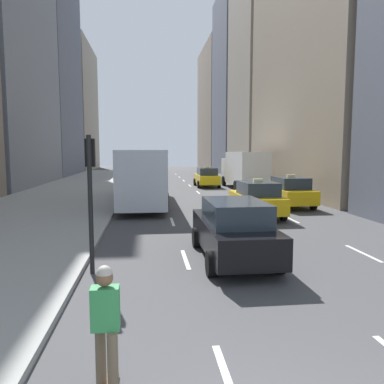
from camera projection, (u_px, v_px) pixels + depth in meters
The scene contains 12 objects.
sidewalk_left at pixel (74, 192), 29.03m from camera, with size 8.00×66.00×0.15m, color #9E9E99.
lane_markings at pixel (204, 197), 26.20m from camera, with size 5.72×56.00×0.01m.
building_row_left at pixel (11, 25), 35.34m from camera, with size 6.00×74.93×35.57m.
building_row_right at pixel (284, 26), 36.21m from camera, with size 6.00×75.47×34.47m.
taxi_lead at pixel (289, 192), 21.57m from camera, with size 2.02×4.40×1.87m.
taxi_second at pixel (207, 177), 33.86m from camera, with size 2.02×4.40×1.87m.
taxi_third at pixel (256, 199), 18.34m from camera, with size 2.02×4.40×1.87m.
sedan_black_near at pixel (233, 229), 10.97m from camera, with size 2.02×4.80×1.78m.
city_bus at pixel (143, 174), 22.94m from camera, with size 2.80×11.61×3.25m.
box_truck at pixel (244, 169), 31.72m from camera, with size 2.58×8.40×3.15m.
skateboarder at pixel (106, 325), 4.81m from camera, with size 0.36×0.80×1.75m.
traffic_light_pole at pixel (90, 181), 9.64m from camera, with size 0.24×0.42×3.60m.
Camera 1 is at (-1.26, -2.74, 3.18)m, focal length 35.00 mm.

